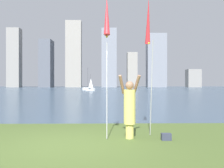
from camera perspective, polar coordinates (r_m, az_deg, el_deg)
ground at (r=57.06m, az=-2.26°, el=-1.47°), size 120.00×138.00×0.12m
person at (r=6.90m, az=4.12°, el=-5.39°), size 0.65×0.48×1.79m
kite_flag_left at (r=6.58m, az=-1.21°, el=14.71°), size 0.16×1.07×3.82m
kite_flag_right at (r=7.82m, az=8.47°, el=13.75°), size 0.16×0.98×4.17m
bag at (r=6.94m, az=12.51°, el=-11.92°), size 0.26×0.17×0.19m
sailboat_0 at (r=57.17m, az=-5.67°, el=-1.04°), size 2.56×1.77×5.19m
sailboat_1 at (r=51.59m, az=-4.98°, el=-0.15°), size 1.96×1.75×3.48m
skyline_tower_0 at (r=105.25m, az=-21.82°, el=5.67°), size 4.94×4.02×23.43m
skyline_tower_1 at (r=101.66m, az=-15.03°, el=4.58°), size 4.63×7.27×18.86m
skyline_tower_2 at (r=101.14m, az=-8.94°, el=6.90°), size 6.33×3.21×26.91m
skyline_tower_3 at (r=98.99m, az=-0.70°, el=5.98°), size 5.91×7.24×23.25m
skyline_tower_4 at (r=102.80m, az=4.69°, el=3.29°), size 4.12×4.55×14.42m
skyline_tower_5 at (r=102.58m, az=10.26°, el=5.38°), size 7.75×5.31×21.84m
skyline_tower_6 at (r=106.29m, az=18.42°, el=1.27°), size 5.43×4.39×7.32m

